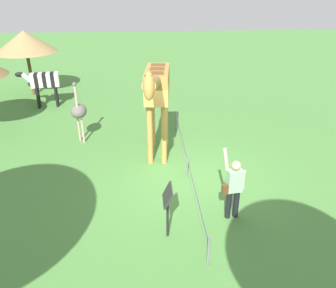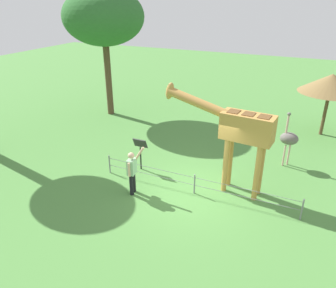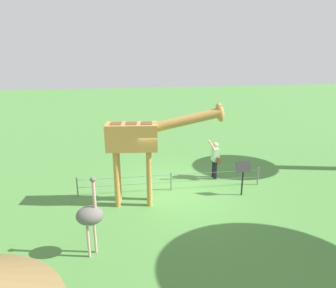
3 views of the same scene
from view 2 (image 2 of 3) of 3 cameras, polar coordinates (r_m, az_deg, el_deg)
name	(u,v)px [view 2 (image 2 of 3)]	position (r m, az deg, el deg)	size (l,w,h in m)	color
ground_plane	(195,192)	(11.57, 4.77, -8.45)	(60.00, 60.00, 0.00)	#4C843D
giraffe	(237,129)	(10.88, 12.04, 2.62)	(3.99, 0.90, 3.59)	#BC8942
visitor	(132,170)	(11.10, -6.34, -4.64)	(0.56, 0.58, 1.77)	black
ostrich	(289,139)	(13.61, 20.57, 0.89)	(0.70, 0.56, 2.25)	#CC9E93
shade_hut_near	(331,83)	(17.12, 26.86, 9.51)	(2.91, 2.91, 3.02)	brown
tree_east	(104,17)	(18.32, -11.30, 21.09)	(4.25, 4.25, 6.79)	brown
info_sign	(140,147)	(12.58, -4.91, -0.61)	(0.56, 0.21, 1.32)	black
wire_fence	(194,183)	(11.29, 4.70, -6.94)	(7.05, 0.05, 0.75)	slate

